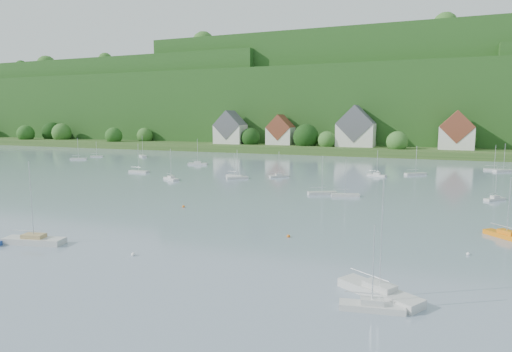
# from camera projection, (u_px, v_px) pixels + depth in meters

# --- Properties ---
(far_shore_strip) EXTENTS (600.00, 60.00, 3.00)m
(far_shore_strip) POSITION_uv_depth(u_px,v_px,m) (349.00, 148.00, 205.91)
(far_shore_strip) COLOR #2B4C1C
(far_shore_strip) RESTS_ON ground
(forested_ridge) EXTENTS (620.00, 181.22, 69.89)m
(forested_ridge) POSITION_uv_depth(u_px,v_px,m) (370.00, 105.00, 265.99)
(forested_ridge) COLOR #184115
(forested_ridge) RESTS_ON ground
(village_building_0) EXTENTS (14.00, 10.40, 16.00)m
(village_building_0) POSITION_uv_depth(u_px,v_px,m) (230.00, 130.00, 213.12)
(village_building_0) COLOR silver
(village_building_0) RESTS_ON far_shore_strip
(village_building_1) EXTENTS (12.00, 9.36, 14.00)m
(village_building_1) POSITION_uv_depth(u_px,v_px,m) (281.00, 132.00, 205.86)
(village_building_1) COLOR silver
(village_building_1) RESTS_ON far_shore_strip
(village_building_2) EXTENTS (16.00, 11.44, 18.00)m
(village_building_2) POSITION_uv_depth(u_px,v_px,m) (356.00, 130.00, 191.86)
(village_building_2) COLOR silver
(village_building_2) RESTS_ON far_shore_strip
(village_building_3) EXTENTS (13.00, 10.40, 15.50)m
(village_building_3) POSITION_uv_depth(u_px,v_px,m) (456.00, 133.00, 175.40)
(village_building_3) COLOR silver
(village_building_3) RESTS_ON far_shore_strip
(near_sailboat_2) EXTENTS (8.04, 3.85, 10.47)m
(near_sailboat_2) POSITION_uv_depth(u_px,v_px,m) (34.00, 240.00, 55.60)
(near_sailboat_2) COLOR silver
(near_sailboat_2) RESTS_ON ground
(near_sailboat_3) EXTENTS (5.51, 2.35, 7.21)m
(near_sailboat_3) POSITION_uv_depth(u_px,v_px,m) (372.00, 305.00, 36.52)
(near_sailboat_3) COLOR silver
(near_sailboat_3) RESTS_ON ground
(near_sailboat_4) EXTENTS (7.96, 6.07, 10.76)m
(near_sailboat_4) POSITION_uv_depth(u_px,v_px,m) (379.00, 291.00, 39.20)
(near_sailboat_4) COLOR silver
(near_sailboat_4) RESTS_ON ground
(near_sailboat_5) EXTENTS (5.40, 5.54, 8.16)m
(near_sailboat_5) POSITION_uv_depth(u_px,v_px,m) (507.00, 235.00, 58.16)
(near_sailboat_5) COLOR orange
(near_sailboat_5) RESTS_ON ground
(mooring_buoy_1) EXTENTS (0.50, 0.50, 0.50)m
(mooring_buoy_1) POSITION_uv_depth(u_px,v_px,m) (133.00, 256.00, 50.90)
(mooring_buoy_1) COLOR white
(mooring_buoy_1) RESTS_ON ground
(mooring_buoy_2) EXTENTS (0.48, 0.48, 0.48)m
(mooring_buoy_2) POSITION_uv_depth(u_px,v_px,m) (288.00, 237.00, 58.71)
(mooring_buoy_2) COLOR orange
(mooring_buoy_2) RESTS_ON ground
(mooring_buoy_3) EXTENTS (0.49, 0.49, 0.49)m
(mooring_buoy_3) POSITION_uv_depth(u_px,v_px,m) (184.00, 207.00, 78.07)
(mooring_buoy_3) COLOR orange
(mooring_buoy_3) RESTS_ON ground
(mooring_buoy_4) EXTENTS (0.40, 0.40, 0.40)m
(mooring_buoy_4) POSITION_uv_depth(u_px,v_px,m) (468.00, 255.00, 51.14)
(mooring_buoy_4) COLOR white
(mooring_buoy_4) RESTS_ON ground
(far_sailboat_cluster) EXTENTS (194.42, 66.52, 8.71)m
(far_sailboat_cluster) POSITION_uv_depth(u_px,v_px,m) (326.00, 173.00, 123.44)
(far_sailboat_cluster) COLOR silver
(far_sailboat_cluster) RESTS_ON ground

